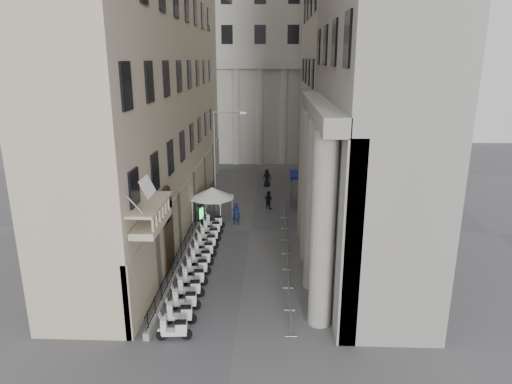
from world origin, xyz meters
The scene contains 31 objects.
left_building centered at (-7.50, 22.00, 17.00)m, with size 5.00×36.00×34.00m, color #BCAB90.
far_building centered at (0.00, 48.00, 15.00)m, with size 22.00×10.00×30.00m, color #BAB8B0.
iron_fence centered at (-4.30, 18.00, 0.00)m, with size 0.30×28.00×1.40m, color black, non-canonical shape.
blue_awning centered at (4.15, 26.00, 0.00)m, with size 1.60×3.00×3.00m, color navy, non-canonical shape.
flag centered at (-4.00, 5.00, 0.00)m, with size 1.00×1.40×8.20m, color #9E0C11, non-canonical shape.
scooter_0 centered at (-2.93, 4.19, 0.00)m, with size 0.56×1.40×1.50m, color silver, non-canonical shape.
scooter_1 centered at (-2.93, 5.57, 0.00)m, with size 0.56×1.40×1.50m, color silver, non-canonical shape.
scooter_2 centered at (-2.93, 6.96, 0.00)m, with size 0.56×1.40×1.50m, color silver, non-canonical shape.
scooter_3 centered at (-2.93, 8.35, 0.00)m, with size 0.56×1.40×1.50m, color silver, non-canonical shape.
scooter_4 centered at (-2.93, 9.73, 0.00)m, with size 0.56×1.40×1.50m, color silver, non-canonical shape.
scooter_5 centered at (-2.93, 11.12, 0.00)m, with size 0.56×1.40×1.50m, color silver, non-canonical shape.
scooter_6 centered at (-2.93, 12.51, 0.00)m, with size 0.56×1.40×1.50m, color silver, non-canonical shape.
scooter_7 centered at (-2.93, 13.89, 0.00)m, with size 0.56×1.40×1.50m, color silver, non-canonical shape.
scooter_8 centered at (-2.93, 15.28, 0.00)m, with size 0.56×1.40×1.50m, color silver, non-canonical shape.
scooter_9 centered at (-2.93, 16.67, 0.00)m, with size 0.56×1.40×1.50m, color silver, non-canonical shape.
scooter_10 centered at (-2.93, 18.05, 0.00)m, with size 0.56×1.40×1.50m, color silver, non-canonical shape.
scooter_11 centered at (-2.93, 19.44, 0.00)m, with size 0.56×1.40×1.50m, color silver, non-canonical shape.
barrier_0 centered at (2.75, 5.83, 0.00)m, with size 0.60×2.40×1.10m, color #9EA1A5, non-canonical shape.
barrier_1 centered at (2.75, 8.33, 0.00)m, with size 0.60×2.40×1.10m, color #9EA1A5, non-canonical shape.
barrier_2 centered at (2.75, 10.83, 0.00)m, with size 0.60×2.40×1.10m, color #9EA1A5, non-canonical shape.
barrier_3 centered at (2.75, 13.33, 0.00)m, with size 0.60×2.40×1.10m, color #9EA1A5, non-canonical shape.
barrier_4 centered at (2.75, 15.83, 0.00)m, with size 0.60×2.40×1.10m, color #9EA1A5, non-canonical shape.
barrier_5 centered at (2.75, 18.33, 0.00)m, with size 0.60×2.40×1.10m, color #9EA1A5, non-canonical shape.
barrier_6 centered at (2.75, 20.83, 0.00)m, with size 0.60×2.40×1.10m, color #9EA1A5, non-canonical shape.
barrier_7 centered at (2.75, 23.33, 0.00)m, with size 0.60×2.40×1.10m, color #9EA1A5, non-canonical shape.
security_tent centered at (-3.60, 21.69, 2.44)m, with size 3.60×3.60×2.92m.
street_lamp centered at (-2.99, 23.97, 5.34)m, with size 2.89×0.47×8.88m.
info_kiosk centered at (-4.19, 20.28, 0.82)m, with size 0.49×0.80×1.62m.
pedestrian_a centered at (-1.23, 20.37, 0.93)m, with size 0.68×0.44×1.85m, color #0D1336.
pedestrian_b centered at (1.36, 24.71, 0.83)m, with size 0.81×0.63×1.66m, color black.
pedestrian_c centered at (1.11, 32.20, 0.95)m, with size 0.93×0.60×1.89m, color black.
Camera 1 is at (1.80, -14.99, 13.20)m, focal length 32.00 mm.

